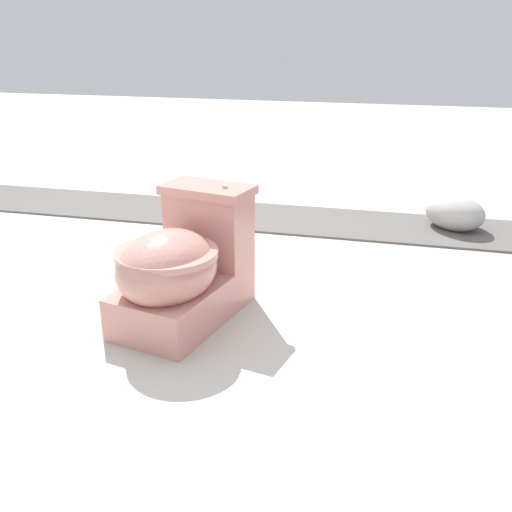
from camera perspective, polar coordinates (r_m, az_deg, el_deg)
ground_plane at (r=2.73m, az=-10.57°, el=-3.28°), size 14.00×14.00×0.00m
gravel_strip at (r=3.65m, az=4.26°, el=3.44°), size 0.56×8.00×0.01m
toilet at (r=2.37m, az=-7.09°, el=-1.18°), size 0.70×0.50×0.52m
boulder_near at (r=3.64m, az=18.40°, el=3.95°), size 0.45×0.46×0.20m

